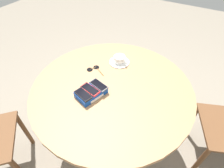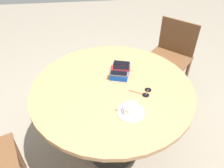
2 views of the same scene
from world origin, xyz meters
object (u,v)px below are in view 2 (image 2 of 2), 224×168
at_px(saucer, 131,112).
at_px(chair_far_side, 169,59).
at_px(coffee_cup, 131,109).
at_px(sunglasses, 146,92).
at_px(round_table, 112,97).
at_px(phone_black, 121,63).
at_px(phone_gray, 119,74).
at_px(phone_red, 121,68).
at_px(phone_box, 120,71).

relative_size(saucer, chair_far_side, 0.19).
distance_m(coffee_cup, sunglasses, 0.22).
relative_size(round_table, sunglasses, 7.28).
height_order(phone_black, saucer, phone_black).
bearing_deg(round_table, chair_far_side, 136.49).
height_order(phone_black, phone_gray, phone_black).
distance_m(phone_red, sunglasses, 0.27).
bearing_deg(phone_box, round_table, -29.33).
bearing_deg(coffee_cup, saucer, 74.35).
height_order(phone_box, sunglasses, phone_box).
relative_size(saucer, sunglasses, 1.05).
bearing_deg(chair_far_side, sunglasses, -30.16).
xyz_separation_m(phone_black, coffee_cup, (0.46, -0.01, -0.01)).
bearing_deg(saucer, phone_gray, -175.69).
distance_m(phone_black, sunglasses, 0.32).
bearing_deg(phone_gray, saucer, 4.31).
relative_size(round_table, saucer, 6.93).
distance_m(phone_gray, saucer, 0.34).
height_order(phone_red, coffee_cup, coffee_cup).
distance_m(phone_black, chair_far_side, 0.87).
distance_m(round_table, coffee_cup, 0.30).
distance_m(phone_box, phone_red, 0.03).
height_order(phone_gray, sunglasses, phone_gray).
height_order(phone_box, saucer, phone_box).
bearing_deg(round_table, saucer, 17.57).
bearing_deg(coffee_cup, phone_black, 178.16).
relative_size(phone_red, sunglasses, 0.91).
xyz_separation_m(phone_gray, chair_far_side, (-0.65, 0.63, -0.34)).
xyz_separation_m(phone_box, sunglasses, (0.23, 0.14, -0.02)).
xyz_separation_m(phone_black, phone_red, (0.06, -0.01, -0.00)).
xyz_separation_m(sunglasses, chair_far_side, (-0.82, 0.47, -0.29)).
distance_m(round_table, phone_black, 0.26).
bearing_deg(round_table, phone_red, 149.33).
xyz_separation_m(phone_box, phone_red, (-0.00, 0.00, 0.03)).
xyz_separation_m(phone_gray, saucer, (0.34, 0.03, -0.04)).
height_order(phone_box, phone_black, phone_black).
bearing_deg(phone_box, coffee_cup, 0.26).
distance_m(phone_box, phone_black, 0.07).
bearing_deg(phone_box, phone_gray, -18.39).
distance_m(round_table, phone_red, 0.22).
bearing_deg(chair_far_side, saucer, -31.60).
height_order(round_table, chair_far_side, chair_far_side).
distance_m(phone_red, phone_gray, 0.07).
relative_size(round_table, chair_far_side, 1.35).
bearing_deg(phone_red, phone_box, -83.94).
distance_m(phone_box, coffee_cup, 0.40).
xyz_separation_m(phone_red, chair_far_side, (-0.59, 0.61, -0.34)).
bearing_deg(saucer, phone_box, -179.31).
distance_m(saucer, coffee_cup, 0.03).
bearing_deg(phone_box, phone_red, 96.06).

